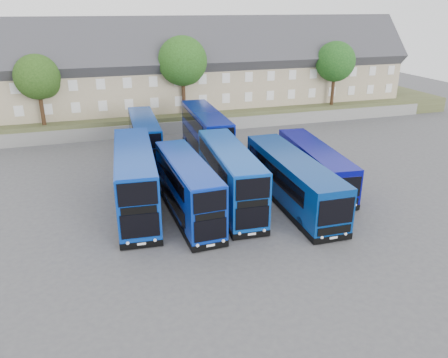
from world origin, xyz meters
TOP-DOWN VIEW (x-y plane):
  - ground at (0.00, 0.00)m, footprint 120.00×120.00m
  - retaining_wall at (0.00, 24.00)m, footprint 70.00×0.40m
  - earth_bank at (0.00, 34.00)m, footprint 80.00×20.00m
  - terrace_row at (3.00, 30.00)m, footprint 60.00×10.40m
  - dd_front_left at (-6.30, 4.30)m, footprint 3.63×12.10m
  - dd_front_mid at (-2.84, 2.19)m, footprint 2.87×10.72m
  - dd_front_right at (0.65, 3.14)m, footprint 3.18×11.44m
  - dd_rear_left at (-4.10, 15.83)m, footprint 2.82×10.61m
  - dd_rear_right at (1.92, 14.89)m, footprint 2.93×11.71m
  - coach_east_a at (5.38, 2.13)m, footprint 3.06×13.39m
  - coach_east_b at (8.91, 5.16)m, footprint 3.60×12.13m
  - tree_west at (-13.85, 25.10)m, footprint 4.80×4.80m
  - tree_mid at (2.15, 25.60)m, footprint 5.76×5.76m
  - tree_east at (22.15, 25.10)m, footprint 5.12×5.12m
  - tree_far at (28.15, 32.10)m, footprint 5.44×5.44m

SIDE VIEW (x-z plane):
  - ground at x=0.00m, z-range 0.00..0.00m
  - retaining_wall at x=0.00m, z-range 0.00..1.50m
  - earth_bank at x=0.00m, z-range 0.00..2.00m
  - coach_east_b at x=8.91m, z-range -0.03..3.24m
  - coach_east_a at x=5.38m, z-range -0.03..3.61m
  - dd_rear_left at x=-4.10m, z-range -0.04..4.14m
  - dd_front_mid at x=-2.84m, z-range -0.04..4.18m
  - dd_front_right at x=0.65m, z-range -0.04..4.46m
  - dd_rear_right at x=1.92m, z-range -0.04..4.59m
  - dd_front_left at x=-6.30m, z-range -0.04..4.71m
  - terrace_row at x=3.00m, z-range 1.00..12.20m
  - tree_west at x=-13.85m, z-range 3.23..10.88m
  - tree_east at x=22.15m, z-range 3.31..11.47m
  - tree_far at x=28.15m, z-range 3.39..12.06m
  - tree_mid at x=2.15m, z-range 3.48..12.66m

